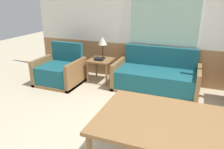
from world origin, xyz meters
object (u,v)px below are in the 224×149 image
at_px(couch, 156,78).
at_px(armchair, 60,72).
at_px(table_lamp, 103,41).
at_px(side_table, 101,63).
at_px(dining_table, 179,128).

height_order(couch, armchair, armchair).
bearing_deg(couch, table_lamp, 174.42).
relative_size(couch, side_table, 3.28).
bearing_deg(couch, side_table, 178.54).
height_order(side_table, table_lamp, table_lamp).
xyz_separation_m(side_table, table_lamp, (0.01, 0.09, 0.49)).
height_order(armchair, dining_table, armchair).
bearing_deg(armchair, table_lamp, 22.48).
xyz_separation_m(couch, table_lamp, (-1.30, 0.13, 0.68)).
distance_m(armchair, table_lamp, 1.21).
distance_m(armchair, side_table, 0.97).
height_order(couch, table_lamp, table_lamp).
xyz_separation_m(couch, armchair, (-2.12, -0.45, 0.01)).
relative_size(side_table, dining_table, 0.32).
xyz_separation_m(couch, side_table, (-1.31, 0.03, 0.19)).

